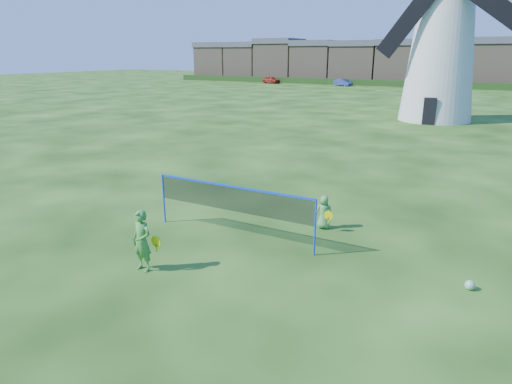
{
  "coord_description": "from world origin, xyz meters",
  "views": [
    {
      "loc": [
        5.74,
        -9.47,
        5.04
      ],
      "look_at": [
        0.2,
        0.5,
        1.5
      ],
      "focal_mm": 31.25,
      "sensor_mm": 36.0,
      "label": 1
    }
  ],
  "objects_px": {
    "badminton_net": "(232,199)",
    "play_ball": "(470,285)",
    "car_left": "(271,80)",
    "player_boy": "(324,212)",
    "car_right": "(343,82)",
    "windmill": "(442,44)",
    "player_girl": "(142,241)"
  },
  "relations": [
    {
      "from": "badminton_net",
      "to": "play_ball",
      "type": "xyz_separation_m",
      "value": [
        6.21,
        0.02,
        -1.03
      ]
    },
    {
      "from": "car_left",
      "to": "player_boy",
      "type": "bearing_deg",
      "value": -130.83
    },
    {
      "from": "player_boy",
      "to": "car_left",
      "type": "distance_m",
      "value": 69.92
    },
    {
      "from": "play_ball",
      "to": "badminton_net",
      "type": "bearing_deg",
      "value": -179.83
    },
    {
      "from": "player_boy",
      "to": "car_right",
      "type": "height_order",
      "value": "car_right"
    },
    {
      "from": "windmill",
      "to": "player_girl",
      "type": "relative_size",
      "value": 10.74
    },
    {
      "from": "player_girl",
      "to": "car_right",
      "type": "xyz_separation_m",
      "value": [
        -16.99,
        65.95,
        -0.21
      ]
    },
    {
      "from": "player_boy",
      "to": "play_ball",
      "type": "distance_m",
      "value": 4.6
    },
    {
      "from": "badminton_net",
      "to": "car_left",
      "type": "relative_size",
      "value": 1.38
    },
    {
      "from": "windmill",
      "to": "car_left",
      "type": "bearing_deg",
      "value": 132.62
    },
    {
      "from": "player_boy",
      "to": "car_left",
      "type": "xyz_separation_m",
      "value": [
        -33.3,
        61.48,
        0.11
      ]
    },
    {
      "from": "player_girl",
      "to": "windmill",
      "type": "bearing_deg",
      "value": 89.69
    },
    {
      "from": "windmill",
      "to": "badminton_net",
      "type": "bearing_deg",
      "value": -93.0
    },
    {
      "from": "player_girl",
      "to": "player_boy",
      "type": "relative_size",
      "value": 1.49
    },
    {
      "from": "car_left",
      "to": "car_right",
      "type": "relative_size",
      "value": 1.09
    },
    {
      "from": "play_ball",
      "to": "car_right",
      "type": "height_order",
      "value": "car_right"
    },
    {
      "from": "windmill",
      "to": "car_right",
      "type": "height_order",
      "value": "windmill"
    },
    {
      "from": "windmill",
      "to": "play_ball",
      "type": "distance_m",
      "value": 28.76
    },
    {
      "from": "badminton_net",
      "to": "player_girl",
      "type": "distance_m",
      "value": 2.93
    },
    {
      "from": "car_right",
      "to": "windmill",
      "type": "bearing_deg",
      "value": -128.59
    },
    {
      "from": "badminton_net",
      "to": "player_boy",
      "type": "height_order",
      "value": "badminton_net"
    },
    {
      "from": "player_boy",
      "to": "badminton_net",
      "type": "bearing_deg",
      "value": 28.37
    },
    {
      "from": "player_girl",
      "to": "car_left",
      "type": "distance_m",
      "value": 72.85
    },
    {
      "from": "player_boy",
      "to": "car_right",
      "type": "relative_size",
      "value": 0.3
    },
    {
      "from": "player_girl",
      "to": "play_ball",
      "type": "xyz_separation_m",
      "value": [
        7.03,
        2.81,
        -0.65
      ]
    },
    {
      "from": "badminton_net",
      "to": "windmill",
      "type": "bearing_deg",
      "value": 87.0
    },
    {
      "from": "windmill",
      "to": "badminton_net",
      "type": "xyz_separation_m",
      "value": [
        -1.46,
        -27.82,
        -4.6
      ]
    },
    {
      "from": "badminton_net",
      "to": "car_left",
      "type": "bearing_deg",
      "value": 116.26
    },
    {
      "from": "badminton_net",
      "to": "car_left",
      "type": "height_order",
      "value": "badminton_net"
    },
    {
      "from": "play_ball",
      "to": "player_boy",
      "type": "bearing_deg",
      "value": 155.63
    },
    {
      "from": "badminton_net",
      "to": "car_right",
      "type": "xyz_separation_m",
      "value": [
        -17.81,
        63.16,
        -0.58
      ]
    },
    {
      "from": "player_boy",
      "to": "car_right",
      "type": "distance_m",
      "value": 64.39
    }
  ]
}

